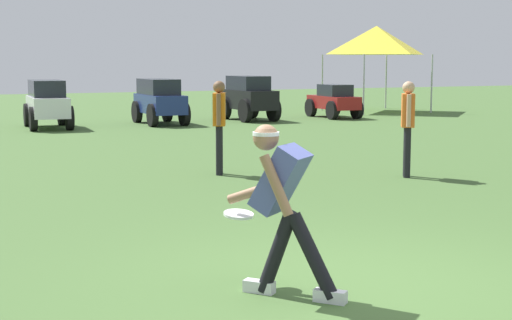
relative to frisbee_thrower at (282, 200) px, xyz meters
name	(u,v)px	position (x,y,z in m)	size (l,w,h in m)	color
ground_plane	(359,287)	(0.70, -0.06, -0.79)	(80.00, 80.00, 0.00)	#42622F
frisbee_thrower	(282,200)	(0.00, 0.00, 0.00)	(0.67, 1.04, 1.39)	black
frisbee_in_flight	(239,214)	(-0.16, 0.50, -0.19)	(0.30, 0.30, 0.06)	white
teammate_near_sideline	(219,118)	(2.12, 6.51, 0.15)	(0.32, 0.48, 1.56)	black
teammate_midfield	(408,120)	(4.80, 4.96, 0.15)	(0.35, 0.45, 1.56)	black
parked_car_slot_d	(47,102)	(1.15, 16.87, -0.07)	(1.29, 2.46, 1.34)	silver
parked_car_slot_e	(159,100)	(4.45, 16.91, -0.07)	(1.18, 2.42, 1.34)	navy
parked_car_slot_f	(249,97)	(7.47, 17.14, -0.05)	(1.20, 2.37, 1.40)	black
parked_car_slot_g	(334,101)	(10.48, 16.94, -0.22)	(1.17, 2.24, 1.10)	maroon
event_tent	(376,40)	(13.45, 18.96, 1.83)	(3.03, 3.03, 3.14)	#B2B5BA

